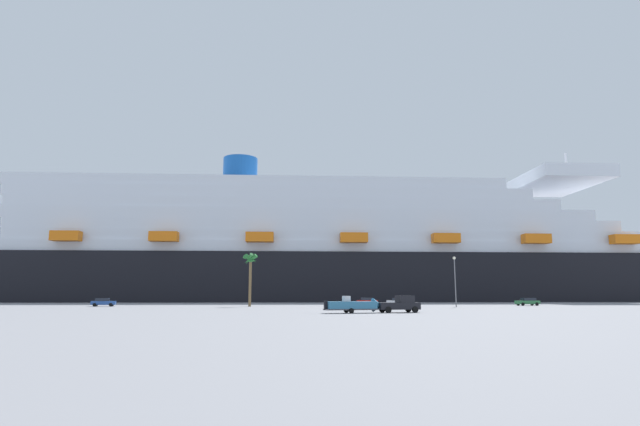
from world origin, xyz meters
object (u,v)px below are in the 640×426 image
Objects in this scene: street_lamp at (455,275)px; parked_car_blue_suv at (103,302)px; small_boat_on_trailer at (356,305)px; pickup_truck at (400,304)px; cruise_ship at (352,253)px; parked_car_red_hatchback at (367,301)px; palm_tree at (251,264)px; parked_car_silver_sedan at (397,301)px; parked_car_green_wagon at (528,302)px.

street_lamp reaches higher than parked_car_blue_suv.
street_lamp is 2.01× the size of parked_car_blue_suv.
pickup_truck is at bearing 9.96° from small_boat_on_trailer.
pickup_truck reaches higher than small_boat_on_trailer.
cruise_ship is 60.86× the size of parked_car_red_hatchback.
palm_tree is (-20.41, 34.18, 7.22)m from pickup_truck.
parked_car_blue_suv is (-53.64, -7.39, 0.00)m from parked_car_red_hatchback.
cruise_ship is at bearing 80.46° from small_boat_on_trailer.
pickup_truck is at bearing -104.32° from parked_car_silver_sedan.
parked_car_red_hatchback is 0.98× the size of parked_car_blue_suv.
parked_car_blue_suv is at bearing 142.02° from pickup_truck.
palm_tree reaches higher than street_lamp.
pickup_truck is 0.63× the size of street_lamp.
parked_car_red_hatchback is at bearing 140.44° from parked_car_silver_sedan.
parked_car_green_wagon is 1.04× the size of parked_car_blue_suv.
small_boat_on_trailer reaches higher than parked_car_red_hatchback.
palm_tree is 28.66m from parked_car_red_hatchback.
pickup_truck reaches higher than parked_car_red_hatchback.
parked_car_blue_suv is at bearing 178.47° from parked_car_green_wagon.
parked_car_green_wagon is at bearing -65.88° from cruise_ship.
palm_tree is at bearing -167.76° from parked_car_silver_sedan.
small_boat_on_trailer is at bearing -111.31° from parked_car_silver_sedan.
parked_car_silver_sedan is 0.97× the size of parked_car_blue_suv.
street_lamp is 2.05× the size of parked_car_red_hatchback.
parked_car_red_hatchback is at bearing -96.19° from cruise_ship.
palm_tree is 2.28× the size of parked_car_silver_sedan.
parked_car_red_hatchback is 33.48m from parked_car_green_wagon.
parked_car_blue_suv is (-42.85, 39.11, -0.13)m from small_boat_on_trailer.
cruise_ship is 27.00× the size of palm_tree.
parked_car_red_hatchback is at bearing 7.85° from parked_car_blue_suv.
palm_tree is at bearing -116.65° from cruise_ship.
street_lamp is at bearing -11.23° from palm_tree.
small_boat_on_trailer is 0.86× the size of palm_tree.
small_boat_on_trailer is at bearing -170.04° from pickup_truck.
small_boat_on_trailer is at bearing -139.32° from parked_car_green_wagon.
palm_tree is 1.10× the size of street_lamp.
palm_tree is 32.42m from parked_car_silver_sedan.
palm_tree is at bearing -7.82° from parked_car_blue_suv.
cruise_ship reaches higher than street_lamp.
palm_tree is at bearing -155.94° from parked_car_red_hatchback.
cruise_ship is at bearing 83.85° from pickup_truck.
small_boat_on_trailer is at bearing -103.06° from parked_car_red_hatchback.
small_boat_on_trailer is at bearing -67.64° from palm_tree.
street_lamp reaches higher than parked_car_silver_sedan.
small_boat_on_trailer is at bearing -42.39° from parked_car_blue_suv.
street_lamp is at bearing 49.19° from small_boat_on_trailer.
pickup_truck is 1.21× the size of parked_car_green_wagon.
pickup_truck is 0.57× the size of palm_tree.
parked_car_blue_suv is at bearing 170.21° from street_lamp.
small_boat_on_trailer is at bearing -130.81° from street_lamp.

